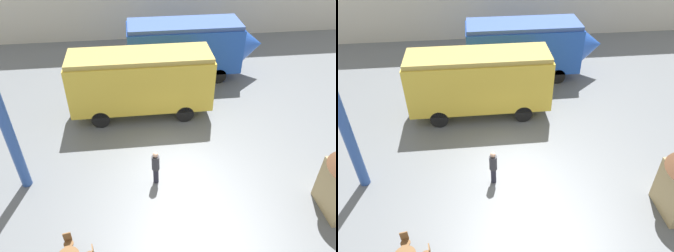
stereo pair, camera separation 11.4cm
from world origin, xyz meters
TOP-DOWN VIEW (x-y plane):
  - ground_plane at (0.00, 0.00)m, footprint 80.00×80.00m
  - streamlined_locomotive at (2.52, 8.76)m, footprint 8.99×2.75m
  - passenger_coach_vintage at (-1.20, 4.58)m, footprint 7.74×2.47m
  - cafe_chair_6 at (-4.36, -4.02)m, footprint 0.36×0.38m
  - visitor_person at (-0.89, -1.00)m, footprint 0.34×0.34m
  - support_pillar at (-6.68, -0.45)m, footprint 0.44×0.44m

SIDE VIEW (x-z plane):
  - ground_plane at x=0.00m, z-range 0.00..0.00m
  - cafe_chair_6 at x=-4.36m, z-range 0.07..0.94m
  - visitor_person at x=-0.89m, z-range 0.08..1.83m
  - passenger_coach_vintage at x=-1.20m, z-range 0.30..4.04m
  - streamlined_locomotive at x=2.52m, z-range 0.30..4.08m
  - support_pillar at x=-6.68m, z-range 0.00..8.00m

